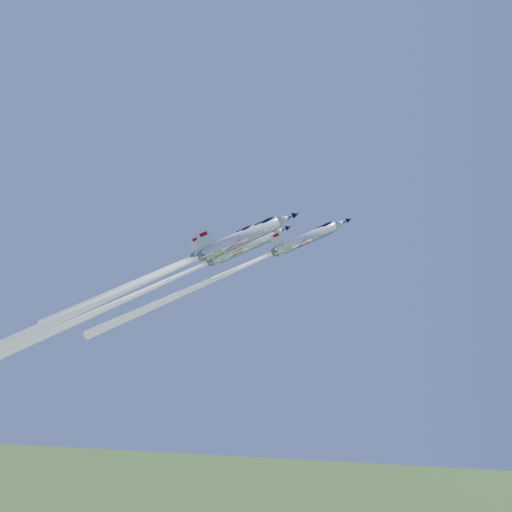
% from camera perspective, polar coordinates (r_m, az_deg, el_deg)
% --- Properties ---
extents(jet_lead, '(35.50, 11.91, 31.74)m').
position_cam_1_polar(jet_lead, '(93.84, -3.29, -1.90)').
color(jet_lead, white).
extents(jet_left, '(45.19, 15.14, 42.78)m').
position_cam_1_polar(jet_left, '(103.95, -11.63, -3.67)').
color(jet_left, white).
extents(jet_right, '(45.72, 15.24, 42.06)m').
position_cam_1_polar(jet_right, '(93.00, -12.70, -3.22)').
color(jet_right, white).
extents(jet_slot, '(32.97, 11.24, 27.25)m').
position_cam_1_polar(jet_slot, '(98.69, -9.54, -1.55)').
color(jet_slot, white).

